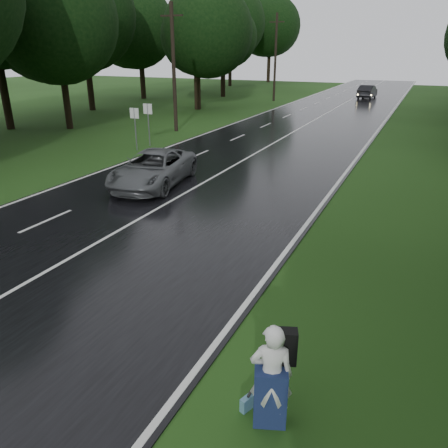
% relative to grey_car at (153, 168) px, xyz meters
% --- Properties ---
extents(ground, '(160.00, 160.00, 0.00)m').
position_rel_grey_car_xyz_m(ground, '(1.94, -7.57, -0.82)').
color(ground, '#204514').
rests_on(ground, ground).
extents(road, '(12.00, 140.00, 0.04)m').
position_rel_grey_car_xyz_m(road, '(1.94, 12.43, -0.80)').
color(road, black).
rests_on(road, ground).
extents(lane_center, '(0.12, 140.00, 0.01)m').
position_rel_grey_car_xyz_m(lane_center, '(1.94, 12.43, -0.78)').
color(lane_center, silver).
rests_on(lane_center, road).
extents(grey_car, '(3.46, 5.96, 1.56)m').
position_rel_grey_car_xyz_m(grey_car, '(0.00, 0.00, 0.00)').
color(grey_car, '#515557').
rests_on(grey_car, road).
extents(far_car, '(2.01, 5.04, 1.63)m').
position_rel_grey_car_xyz_m(far_car, '(3.50, 44.67, 0.03)').
color(far_car, black).
rests_on(far_car, road).
extents(hitchhiker, '(0.83, 0.79, 1.94)m').
position_rel_grey_car_xyz_m(hitchhiker, '(9.46, -10.88, 0.08)').
color(hitchhiker, silver).
rests_on(hitchhiker, ground).
extents(suitcase, '(0.24, 0.40, 0.27)m').
position_rel_grey_car_xyz_m(suitcase, '(9.03, -10.76, -0.68)').
color(suitcase, teal).
rests_on(suitcase, ground).
extents(utility_pole_mid, '(1.80, 0.28, 9.06)m').
position_rel_grey_car_xyz_m(utility_pole_mid, '(-6.56, 13.11, -0.82)').
color(utility_pole_mid, black).
rests_on(utility_pole_mid, ground).
extents(utility_pole_far, '(1.80, 0.28, 9.89)m').
position_rel_grey_car_xyz_m(utility_pole_far, '(-6.56, 36.75, -0.82)').
color(utility_pole_far, black).
rests_on(utility_pole_far, ground).
extents(road_sign_a, '(0.62, 0.10, 2.60)m').
position_rel_grey_car_xyz_m(road_sign_a, '(-5.26, 6.06, -0.82)').
color(road_sign_a, white).
rests_on(road_sign_a, ground).
extents(road_sign_b, '(0.65, 0.10, 2.71)m').
position_rel_grey_car_xyz_m(road_sign_b, '(-5.26, 7.52, -0.82)').
color(road_sign_b, white).
rests_on(road_sign_b, ground).
extents(tree_left_d, '(8.67, 8.67, 13.55)m').
position_rel_grey_car_xyz_m(tree_left_d, '(-14.92, 10.53, -0.82)').
color(tree_left_d, black).
rests_on(tree_left_d, ground).
extents(tree_left_e, '(8.13, 8.13, 12.70)m').
position_rel_grey_car_xyz_m(tree_left_e, '(-11.30, 25.63, -0.82)').
color(tree_left_e, black).
rests_on(tree_left_e, ground).
extents(tree_left_f, '(8.73, 8.73, 13.64)m').
position_rel_grey_car_xyz_m(tree_left_f, '(-14.48, 38.89, -0.82)').
color(tree_left_f, black).
rests_on(tree_left_f, ground).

